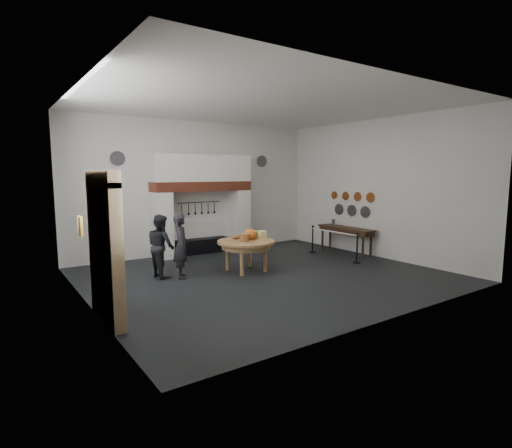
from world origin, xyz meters
TOP-DOWN VIEW (x-y plane):
  - floor at (0.00, 0.00)m, footprint 9.00×8.00m
  - ceiling at (0.00, 0.00)m, footprint 9.00×8.00m
  - wall_back at (0.00, 4.00)m, footprint 9.00×0.02m
  - wall_front at (0.00, -4.00)m, footprint 9.00×0.02m
  - wall_left at (-4.50, 0.00)m, footprint 0.02×8.00m
  - wall_right at (4.50, 0.00)m, footprint 0.02×8.00m
  - chimney_pier_left at (-1.48, 3.65)m, footprint 0.55×0.70m
  - chimney_pier_right at (1.48, 3.65)m, footprint 0.55×0.70m
  - hearth_brick_band at (0.00, 3.65)m, footprint 3.50×0.72m
  - chimney_hood at (0.00, 3.65)m, footprint 3.50×0.70m
  - iron_range at (0.00, 3.72)m, footprint 1.90×0.45m
  - utensil_rail at (0.00, 3.92)m, footprint 1.60×0.02m
  - door_recess at (-4.47, -1.00)m, footprint 0.04×1.10m
  - door_jamb_near at (-4.38, -1.70)m, footprint 0.22×0.30m
  - door_jamb_far at (-4.38, -0.30)m, footprint 0.22×0.30m
  - door_lintel at (-4.38, -1.00)m, footprint 0.22×1.70m
  - wall_plaque at (-4.45, 0.80)m, footprint 0.05×0.34m
  - work_table at (-0.17, 0.68)m, footprint 1.89×1.89m
  - pumpkin at (0.03, 0.78)m, footprint 0.36×0.36m
  - cheese_block_big at (0.33, 0.63)m, footprint 0.22×0.22m
  - cheese_block_small at (0.31, 0.93)m, footprint 0.18×0.18m
  - wicker_basket at (-0.32, 0.53)m, footprint 0.37×0.37m
  - bread_loaf at (-0.27, 1.03)m, footprint 0.31×0.18m
  - visitor_near at (-1.97, 1.04)m, footprint 0.59×0.72m
  - visitor_far at (-2.37, 1.44)m, footprint 0.72×0.88m
  - side_table at (4.10, 0.91)m, footprint 0.55×2.20m
  - pewter_jug at (4.10, 1.51)m, footprint 0.12×0.12m
  - copper_pan_a at (4.46, 0.20)m, footprint 0.03×0.34m
  - copper_pan_b at (4.46, 0.75)m, footprint 0.03×0.32m
  - copper_pan_c at (4.46, 1.30)m, footprint 0.03×0.30m
  - copper_pan_d at (4.46, 1.85)m, footprint 0.03×0.28m
  - pewter_plate_left at (4.46, 0.40)m, footprint 0.03×0.40m
  - pewter_plate_mid at (4.46, 1.00)m, footprint 0.03×0.40m
  - pewter_plate_right at (4.46, 1.60)m, footprint 0.03×0.40m
  - pewter_plate_back_left at (-2.70, 3.96)m, footprint 0.44×0.03m
  - pewter_plate_back_right at (2.70, 3.96)m, footprint 0.44×0.03m
  - barrier_post_near at (3.20, -0.39)m, footprint 0.05×0.05m
  - barrier_post_far at (3.20, 1.61)m, footprint 0.05×0.05m
  - barrier_rope at (3.20, 0.61)m, footprint 0.04×2.00m

SIDE VIEW (x-z plane):
  - floor at x=0.00m, z-range -0.01..0.01m
  - iron_range at x=0.00m, z-range 0.00..0.50m
  - barrier_post_near at x=3.20m, z-range 0.00..0.90m
  - barrier_post_far at x=3.20m, z-range 0.00..0.90m
  - visitor_far at x=-2.37m, z-range 0.00..1.68m
  - work_table at x=-0.17m, z-range 0.80..0.88m
  - barrier_rope at x=3.20m, z-range 0.83..0.87m
  - visitor_near at x=-1.97m, z-range 0.00..1.71m
  - side_table at x=4.10m, z-range 0.84..0.90m
  - bread_loaf at x=-0.27m, z-range 0.87..1.01m
  - cheese_block_small at x=0.31m, z-range 0.88..1.07m
  - wicker_basket at x=-0.32m, z-range 0.88..1.09m
  - cheese_block_big at x=0.33m, z-range 0.88..1.11m
  - pewter_jug at x=4.10m, z-range 0.90..1.12m
  - pumpkin at x=0.03m, z-range 0.88..1.18m
  - chimney_pier_left at x=-1.48m, z-range 0.00..2.15m
  - chimney_pier_right at x=1.48m, z-range 0.00..2.15m
  - door_recess at x=-4.47m, z-range 0.00..2.50m
  - door_jamb_near at x=-4.38m, z-range 0.00..2.60m
  - door_jamb_far at x=-4.38m, z-range 0.00..2.60m
  - pewter_plate_left at x=4.46m, z-range 1.25..1.65m
  - pewter_plate_mid at x=4.46m, z-range 1.25..1.65m
  - pewter_plate_right at x=4.46m, z-range 1.25..1.65m
  - wall_plaque at x=-4.45m, z-range 1.38..1.82m
  - utensil_rail at x=0.00m, z-range 1.74..1.76m
  - copper_pan_b at x=4.46m, z-range 1.79..2.11m
  - copper_pan_d at x=4.46m, z-range 1.81..2.09m
  - copper_pan_a at x=4.46m, z-range 1.78..2.12m
  - copper_pan_c at x=4.46m, z-range 1.80..2.10m
  - wall_back at x=0.00m, z-range 0.00..4.50m
  - wall_front at x=0.00m, z-range 0.00..4.50m
  - wall_left at x=-4.50m, z-range 0.00..4.50m
  - wall_right at x=4.50m, z-range 0.00..4.50m
  - hearth_brick_band at x=0.00m, z-range 2.15..2.47m
  - door_lintel at x=-4.38m, z-range 2.50..2.80m
  - chimney_hood at x=0.00m, z-range 2.47..3.37m
  - pewter_plate_back_left at x=-2.70m, z-range 2.98..3.42m
  - pewter_plate_back_right at x=2.70m, z-range 2.98..3.42m
  - ceiling at x=0.00m, z-range 4.49..4.51m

